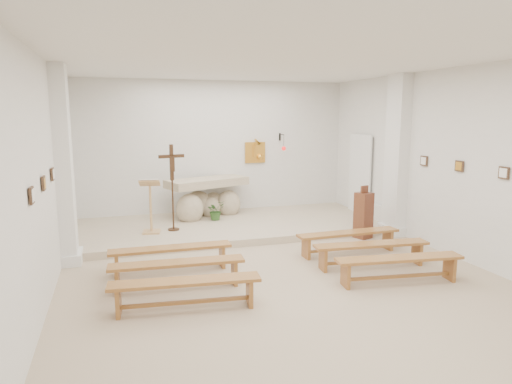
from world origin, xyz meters
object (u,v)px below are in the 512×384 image
object	(u,v)px
bench_right_front	(348,237)
bench_left_third	(185,287)
bench_right_second	(371,249)
crucifix_stand	(172,181)
bench_left_front	(171,253)
lectern	(151,206)
bench_right_third	(399,264)
altar	(207,200)
donation_pedestal	(363,215)
bench_left_second	(177,268)

from	to	relation	value
bench_right_front	bench_left_third	xyz separation A→B (m)	(-3.38, -1.64, 0.00)
bench_right_front	bench_right_second	distance (m)	0.82
crucifix_stand	bench_left_front	bearing A→B (deg)	-111.41
lectern	bench_right_third	bearing A→B (deg)	-37.58
altar	bench_left_front	size ratio (longest dim) A/B	1.05
lectern	donation_pedestal	size ratio (longest dim) A/B	1.03
lectern	donation_pedestal	xyz separation A→B (m)	(4.39, -1.22, -0.23)
lectern	bench_left_second	xyz separation A→B (m)	(0.15, -2.96, -0.41)
bench_left_front	bench_right_second	distance (m)	3.48
bench_left_second	lectern	bearing A→B (deg)	96.69
bench_right_third	bench_right_second	bearing A→B (deg)	97.32
bench_left_third	bench_right_third	size ratio (longest dim) A/B	1.00
lectern	bench_right_second	distance (m)	4.63
bench_left_second	bench_left_third	distance (m)	0.82
donation_pedestal	bench_right_front	xyz separation A→B (m)	(-0.86, -0.92, -0.18)
bench_right_second	bench_right_third	world-z (taller)	same
bench_right_second	bench_left_third	bearing A→B (deg)	-160.62
bench_left_front	bench_left_second	xyz separation A→B (m)	(0.00, -0.82, 0.00)
bench_left_third	crucifix_stand	bearing A→B (deg)	91.26
lectern	altar	bearing A→B (deg)	50.16
bench_left_third	bench_right_third	world-z (taller)	same
bench_right_front	bench_right_second	xyz separation A→B (m)	(0.00, -0.82, 0.00)
donation_pedestal	bench_left_third	size ratio (longest dim) A/B	0.55
bench_right_second	bench_left_third	world-z (taller)	same
donation_pedestal	bench_left_front	distance (m)	4.34
altar	bench_left_third	size ratio (longest dim) A/B	1.04
lectern	bench_right_third	distance (m)	5.19
bench_right_second	bench_left_second	bearing A→B (deg)	-174.23
altar	crucifix_stand	size ratio (longest dim) A/B	1.15
bench_right_front	bench_right_second	world-z (taller)	same
altar	bench_left_second	bearing A→B (deg)	-127.68
bench_left_second	bench_left_front	bearing A→B (deg)	93.72
crucifix_stand	bench_left_second	xyz separation A→B (m)	(-0.33, -3.05, -0.91)
crucifix_stand	bench_left_second	size ratio (longest dim) A/B	0.90
bench_left_front	bench_left_third	world-z (taller)	same
bench_left_second	bench_left_third	world-z (taller)	same
bench_left_front	bench_right_front	xyz separation A→B (m)	(3.38, 0.00, 0.00)
lectern	bench_left_front	world-z (taller)	lectern
bench_left_third	bench_right_front	bearing A→B (deg)	31.97
altar	donation_pedestal	distance (m)	3.84
bench_left_front	bench_left_third	bearing A→B (deg)	-89.01
bench_left_front	bench_right_second	world-z (taller)	same
bench_left_front	bench_right_third	bearing A→B (deg)	-24.85
altar	bench_left_third	world-z (taller)	altar
donation_pedestal	bench_left_second	size ratio (longest dim) A/B	0.55
bench_left_front	bench_right_front	distance (m)	3.38
altar	bench_right_front	distance (m)	3.99
lectern	bench_right_third	world-z (taller)	lectern
bench_left_front	bench_left_second	world-z (taller)	same
altar	bench_right_second	xyz separation A→B (m)	(2.08, -4.21, -0.22)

